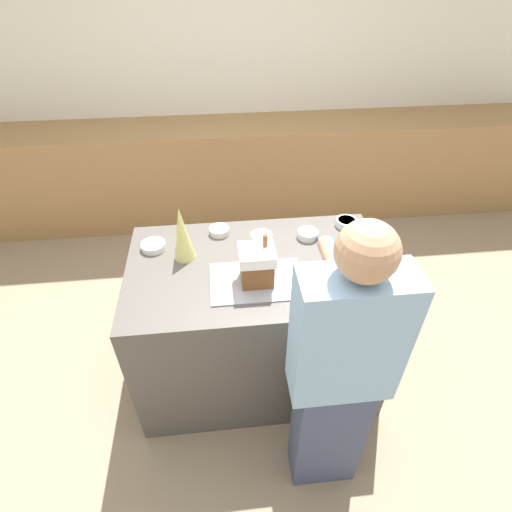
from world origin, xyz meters
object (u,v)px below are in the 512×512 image
Objects in this scene: candy_bowl_near_tray_right at (261,238)px; candy_bowl_front_corner at (219,230)px; decorative_tree at (182,234)px; person at (339,376)px; candy_bowl_beside_tree at (153,246)px; baking_tray at (257,281)px; cookbook at (337,247)px; gingerbread_house at (257,265)px; candy_bowl_far_left at (346,222)px; candy_bowl_far_right at (308,234)px.

candy_bowl_near_tray_right is 1.05× the size of candy_bowl_front_corner.
person is at bearing -49.93° from decorative_tree.
candy_bowl_beside_tree is at bearing -164.06° from candy_bowl_front_corner.
candy_bowl_near_tray_right is (0.06, 0.34, 0.02)m from baking_tray.
candy_bowl_beside_tree is 0.71× the size of cookbook.
gingerbread_house is 0.75m from candy_bowl_far_left.
person is at bearing -61.99° from gingerbread_house.
candy_bowl_beside_tree is at bearing 148.72° from gingerbread_house.
decorative_tree is at bearing -27.65° from candy_bowl_beside_tree.
baking_tray is at bearing -68.42° from candy_bowl_front_corner.
person is at bearing -61.95° from baking_tray.
candy_bowl_far_right is 0.97× the size of candy_bowl_near_tray_right.
baking_tray is 3.73× the size of candy_bowl_far_left.
gingerbread_house reaches higher than baking_tray.
decorative_tree reaches higher than candy_bowl_far_left.
cookbook is (1.04, -0.11, -0.01)m from candy_bowl_beside_tree.
baking_tray is at bearing -31.31° from candy_bowl_beside_tree.
baking_tray is at bearing 118.05° from person.
baking_tray is at bearing -155.01° from cookbook.
candy_bowl_far_right is at bearing 0.84° from candy_bowl_beside_tree.
cookbook is 0.81m from person.
gingerbread_house reaches higher than candy_bowl_beside_tree.
candy_bowl_far_right is at bearing 139.73° from cookbook.
decorative_tree reaches higher than gingerbread_house.
cookbook is at bearing -40.27° from candy_bowl_far_right.
candy_bowl_beside_tree is (-0.90, -0.01, -0.00)m from candy_bowl_far_right.
candy_bowl_beside_tree is at bearing 148.69° from baking_tray.
decorative_tree is 0.19× the size of person.
baking_tray is at bearing -143.49° from candy_bowl_far_left.
gingerbread_house is 1.38× the size of cookbook.
cookbook is at bearing 24.99° from gingerbread_house.
candy_bowl_front_corner is at bearing 45.77° from decorative_tree.
decorative_tree is at bearing -171.40° from candy_bowl_far_right.
person reaches higher than candy_bowl_front_corner.
candy_bowl_beside_tree is at bearing 179.99° from candy_bowl_near_tray_right.
candy_bowl_far_right is at bearing 2.73° from candy_bowl_near_tray_right.
person is (0.23, -0.89, -0.10)m from candy_bowl_near_tray_right.
candy_bowl_far_left is (0.60, 0.44, 0.02)m from baking_tray.
decorative_tree is 0.47m from candy_bowl_near_tray_right.
candy_bowl_front_corner is (-0.18, 0.45, 0.02)m from baking_tray.
person is at bearing -75.47° from candy_bowl_near_tray_right.
candy_bowl_far_right is 0.07× the size of person.
candy_bowl_front_corner is at bearing 155.67° from candy_bowl_near_tray_right.
candy_bowl_far_left is at bearing -0.12° from candy_bowl_front_corner.
candy_bowl_near_tray_right is 0.92m from person.
candy_bowl_far_right is at bearing -160.22° from candy_bowl_far_left.
candy_bowl_near_tray_right is at bearing -0.01° from candy_bowl_beside_tree.
cookbook is (-0.11, -0.22, -0.01)m from candy_bowl_far_left.
decorative_tree reaches higher than candy_bowl_beside_tree.
candy_bowl_far_left is (0.97, 0.20, -0.13)m from decorative_tree.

